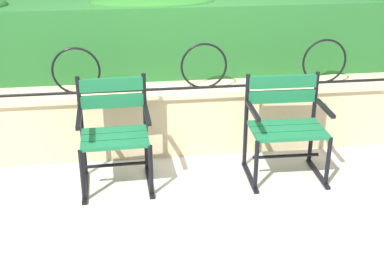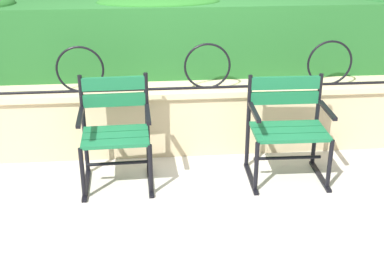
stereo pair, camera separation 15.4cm
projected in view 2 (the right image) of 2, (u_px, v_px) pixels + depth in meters
name	position (u px, v px, depth m)	size (l,w,h in m)	color
ground_plane	(193.00, 194.00, 4.12)	(60.00, 60.00, 0.00)	#BCB7AD
stone_wall	(185.00, 118.00, 4.78)	(7.83, 0.41, 0.62)	#C6B289
iron_arch_fence	(151.00, 71.00, 4.49)	(7.28, 0.02, 0.42)	black
hedge_row	(183.00, 33.00, 4.97)	(7.68, 0.67, 0.82)	#236028
park_chair_left	(115.00, 130.00, 4.15)	(0.59, 0.54, 0.89)	#19663D
park_chair_right	(287.00, 125.00, 4.24)	(0.65, 0.53, 0.85)	#19663D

